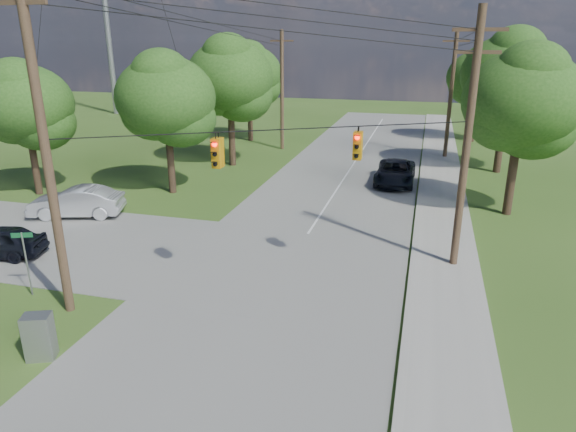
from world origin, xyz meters
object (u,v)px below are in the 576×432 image
(pole_ne, at_px, (467,140))
(pole_north_e, at_px, (451,94))
(pole_sw, at_px, (44,139))
(pole_north_w, at_px, (282,90))
(car_cross_silver, at_px, (76,202))
(car_main_north, at_px, (395,172))
(control_cabinet, at_px, (39,337))

(pole_ne, height_order, pole_north_e, pole_ne)
(pole_sw, distance_m, pole_north_e, 32.55)
(pole_ne, distance_m, pole_north_w, 26.03)
(pole_sw, bearing_deg, car_cross_silver, 124.94)
(pole_sw, xyz_separation_m, pole_north_e, (13.50, 29.60, -1.10))
(pole_north_w, distance_m, car_cross_silver, 21.92)
(pole_sw, xyz_separation_m, car_main_north, (10.10, 20.42, -5.44))
(control_cabinet, bearing_deg, pole_sw, 89.99)
(control_cabinet, bearing_deg, pole_north_e, 47.29)
(car_cross_silver, bearing_deg, pole_sw, 18.08)
(car_cross_silver, bearing_deg, car_main_north, 108.35)
(pole_north_e, relative_size, car_main_north, 1.83)
(pole_ne, relative_size, pole_north_e, 1.05)
(pole_ne, bearing_deg, car_main_north, 104.86)
(pole_sw, distance_m, control_cabinet, 6.25)
(pole_ne, relative_size, car_cross_silver, 2.12)
(pole_north_e, distance_m, control_cabinet, 34.93)
(pole_sw, bearing_deg, car_main_north, 63.68)
(pole_north_e, bearing_deg, car_cross_silver, -133.61)
(pole_ne, relative_size, car_main_north, 1.93)
(pole_north_e, distance_m, pole_north_w, 13.90)
(pole_north_w, relative_size, car_main_north, 1.83)
(pole_ne, bearing_deg, pole_sw, -150.62)
(pole_north_w, xyz_separation_m, car_main_north, (10.50, -9.18, -4.34))
(pole_north_w, bearing_deg, pole_north_e, 0.00)
(pole_north_e, relative_size, control_cabinet, 6.82)
(pole_sw, relative_size, car_main_north, 2.20)
(pole_north_e, height_order, control_cabinet, pole_north_e)
(pole_ne, xyz_separation_m, pole_north_e, (-0.00, 22.00, -0.34))
(pole_north_w, height_order, car_main_north, pole_north_w)
(car_main_north, xyz_separation_m, control_cabinet, (-9.00, -23.18, -0.05))
(pole_north_w, height_order, control_cabinet, pole_north_w)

